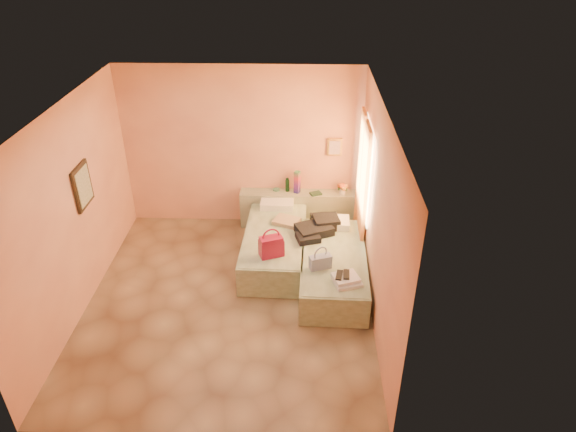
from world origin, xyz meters
The scene contains 16 objects.
ground centered at (0.00, 0.00, 0.00)m, with size 4.50×4.50×0.00m, color tan.
room_walls centered at (0.21, 0.57, 1.79)m, with size 4.02×4.51×2.81m.
headboard_ledge centered at (0.98, 2.10, 0.33)m, with size 2.05×0.30×0.65m, color #9BA083.
bed_left centered at (0.60, 1.05, 0.25)m, with size 0.90×2.00×0.50m, color #B4CDA5.
bed_right centered at (1.50, 0.46, 0.25)m, with size 0.90×2.00×0.50m, color #B4CDA5.
water_bottle centered at (0.76, 2.15, 0.77)m, with size 0.07×0.07×0.24m, color #13361D.
rainbow_box centered at (0.93, 2.10, 0.85)m, with size 0.09×0.09×0.40m, color #A61438.
small_dish centered at (0.57, 2.17, 0.66)m, with size 0.12×0.12×0.03m, color #488469.
green_book centered at (1.25, 2.04, 0.67)m, with size 0.19×0.13×0.03m, color #223F2C.
flower_vase centered at (1.71, 2.05, 0.77)m, with size 0.19×0.19×0.25m, color silver.
magenta_handbag centered at (0.59, 0.42, 0.66)m, with size 0.34×0.19×0.32m, color #A61438.
khaki_garment centered at (0.78, 1.33, 0.53)m, with size 0.39×0.31×0.07m, color tan.
clothes_pile centered at (1.26, 1.03, 0.59)m, with size 0.58×0.58×0.17m, color black.
blue_handbag centered at (1.29, 0.13, 0.60)m, with size 0.31×0.13×0.20m, color #4565A6.
towel_stack centered at (1.64, -0.21, 0.55)m, with size 0.35×0.30×0.10m, color white.
sandal_pair centered at (1.58, -0.18, 0.61)m, with size 0.16×0.21×0.02m, color black.
Camera 1 is at (1.02, -5.72, 4.79)m, focal length 32.00 mm.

